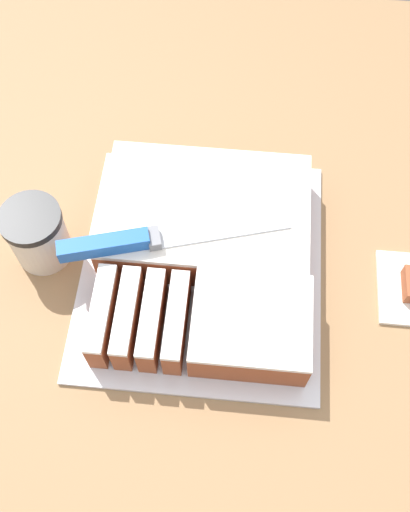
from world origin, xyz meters
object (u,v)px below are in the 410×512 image
Objects in this scene: cake at (209,252)px; knife at (131,242)px; cake_board at (205,268)px; coffee_cup at (38,234)px.

cake is 0.11m from knife.
knife reaches higher than cake_board.
cake_board is 3.87× the size of coffee_cup.
coffee_cup is at bearing 178.48° from cake_board.
cake_board is 1.22× the size of knife.
cake_board is at bearing -130.29° from cake.
cake_board is at bearing -1.52° from coffee_cup.
knife is 3.17× the size of coffee_cup.
cake_board is 1.15× the size of cake.
cake reaches higher than cake_board.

